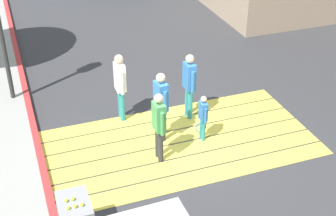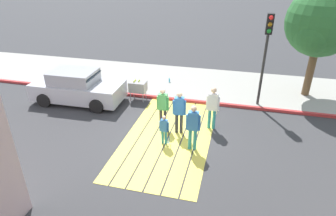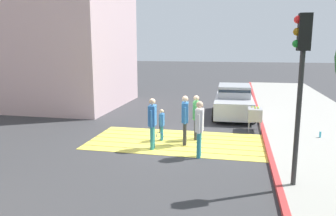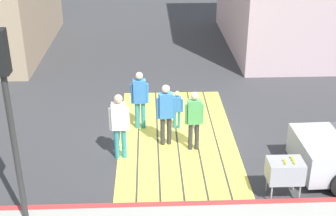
{
  "view_description": "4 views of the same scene",
  "coord_description": "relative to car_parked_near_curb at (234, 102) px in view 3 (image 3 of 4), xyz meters",
  "views": [
    {
      "loc": [
        -3.52,
        -8.83,
        6.76
      ],
      "look_at": [
        -0.37,
        -0.15,
        1.14
      ],
      "focal_mm": 51.69,
      "sensor_mm": 36.0,
      "label": 1
    },
    {
      "loc": [
        9.35,
        2.34,
        6.15
      ],
      "look_at": [
        -0.52,
        -0.16,
        0.97
      ],
      "focal_mm": 30.95,
      "sensor_mm": 36.0,
      "label": 2
    },
    {
      "loc": [
        -2.16,
        11.65,
        3.53
      ],
      "look_at": [
        0.32,
        -0.08,
        1.25
      ],
      "focal_mm": 35.48,
      "sensor_mm": 36.0,
      "label": 3
    },
    {
      "loc": [
        -11.77,
        0.74,
        6.53
      ],
      "look_at": [
        0.4,
        0.24,
        0.75
      ],
      "focal_mm": 50.37,
      "sensor_mm": 36.0,
      "label": 4
    }
  ],
  "objects": [
    {
      "name": "ground_plane",
      "position": [
        2.0,
        5.01,
        -0.73
      ],
      "size": [
        120.0,
        120.0,
        0.0
      ],
      "primitive_type": "plane",
      "color": "#38383A"
    },
    {
      "name": "crosswalk_stripes",
      "position": [
        2.0,
        5.01,
        -0.73
      ],
      "size": [
        6.4,
        3.25,
        0.01
      ],
      "color": "#EAD64C",
      "rests_on": "ground"
    },
    {
      "name": "curb_painted",
      "position": [
        -1.25,
        5.01,
        -0.67
      ],
      "size": [
        0.16,
        40.0,
        0.13
      ],
      "primitive_type": "cube",
      "color": "#BC3333",
      "rests_on": "ground"
    },
    {
      "name": "building_far_south",
      "position": [
        10.5,
        -1.3,
        2.79
      ],
      "size": [
        8.0,
        7.04,
        7.05
      ],
      "color": "beige",
      "rests_on": "ground"
    },
    {
      "name": "car_parked_near_curb",
      "position": [
        0.0,
        0.0,
        0.0
      ],
      "size": [
        2.06,
        4.34,
        1.57
      ],
      "color": "silver",
      "rests_on": "ground"
    },
    {
      "name": "traffic_light_corner",
      "position": [
        -1.58,
        8.44,
        2.3
      ],
      "size": [
        0.39,
        0.28,
        4.24
      ],
      "color": "#2D2D2D",
      "rests_on": "ground"
    },
    {
      "name": "tennis_ball_cart",
      "position": [
        -0.9,
        2.74,
        -0.04
      ],
      "size": [
        0.56,
        0.8,
        1.02
      ],
      "color": "#99999E",
      "rests_on": "ground"
    },
    {
      "name": "water_bottle",
      "position": [
        -3.25,
        3.73,
        -0.5
      ],
      "size": [
        0.07,
        0.07,
        0.22
      ],
      "primitive_type": "cylinder",
      "color": "#33A5BF",
      "rests_on": "sidewalk_west"
    },
    {
      "name": "pedestrian_adult_lead",
      "position": [
        1.32,
        4.6,
        0.26
      ],
      "size": [
        0.23,
        0.5,
        1.7
      ],
      "color": "#333338",
      "rests_on": "ground"
    },
    {
      "name": "pedestrian_adult_trailing",
      "position": [
        2.63,
        6.05,
        0.3
      ],
      "size": [
        0.24,
        0.52,
        1.77
      ],
      "color": "teal",
      "rests_on": "ground"
    },
    {
      "name": "pedestrian_adult_side",
      "position": [
        1.63,
        5.34,
        0.3
      ],
      "size": [
        0.27,
        0.52,
        1.78
      ],
      "color": "#333338",
      "rests_on": "ground"
    },
    {
      "name": "pedestrian_teen_behind",
      "position": [
        0.97,
        6.55,
        0.32
      ],
      "size": [
        0.24,
        0.53,
        1.82
      ],
      "color": "teal",
      "rests_on": "ground"
    },
    {
      "name": "pedestrian_child_with_racket",
      "position": [
        2.55,
        4.99,
        -0.07
      ],
      "size": [
        0.28,
        0.37,
        1.2
      ],
      "color": "teal",
      "rests_on": "ground"
    }
  ]
}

